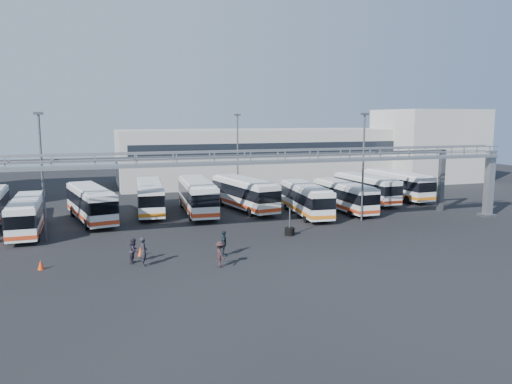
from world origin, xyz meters
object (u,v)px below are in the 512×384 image
object	(u,v)px
light_pole_mid	(363,161)
pedestrian_d	(224,243)
bus_1	(27,214)
bus_5	(244,193)
cone_right	(140,251)
light_pole_left	(42,170)
light_pole_back	(238,152)
bus_8	(366,188)
bus_3	(150,196)
bus_2	(91,203)
bus_6	(306,198)
tire_stack	(290,231)
pedestrian_c	(220,254)
cone_left	(41,265)
pedestrian_b	(134,251)
bus_4	(197,195)
bus_7	(344,195)
pedestrian_a	(144,252)
bus_9	(397,184)

from	to	relation	value
light_pole_mid	pedestrian_d	world-z (taller)	light_pole_mid
light_pole_mid	bus_1	bearing A→B (deg)	172.32
bus_1	bus_5	xyz separation A→B (m)	(20.64, 4.83, 0.18)
pedestrian_d	cone_right	size ratio (longest dim) A/B	2.69
light_pole_left	pedestrian_d	xyz separation A→B (m)	(12.45, -8.80, -4.80)
light_pole_back	cone_right	world-z (taller)	light_pole_back
bus_8	pedestrian_d	distance (m)	27.37
bus_1	bus_3	world-z (taller)	bus_3
bus_2	pedestrian_d	size ratio (longest dim) A/B	6.04
bus_6	tire_stack	world-z (taller)	bus_6
cone_right	tire_stack	xyz separation A→B (m)	(12.47, 2.55, 0.05)
pedestrian_c	cone_right	xyz separation A→B (m)	(-4.77, 4.39, -0.53)
cone_right	pedestrian_d	bearing A→B (deg)	-18.49
light_pole_mid	cone_left	world-z (taller)	light_pole_mid
light_pole_mid	pedestrian_b	world-z (taller)	light_pole_mid
light_pole_mid	bus_4	world-z (taller)	light_pole_mid
bus_2	cone_right	bearing A→B (deg)	-88.07
bus_5	bus_7	world-z (taller)	bus_5
pedestrian_a	pedestrian_b	size ratio (longest dim) A/B	1.16
pedestrian_c	bus_6	bearing A→B (deg)	-49.42
pedestrian_c	cone_right	bearing A→B (deg)	38.66
bus_2	pedestrian_b	xyz separation A→B (m)	(2.79, -15.23, -0.98)
bus_3	bus_5	size ratio (longest dim) A/B	0.96
bus_4	cone_left	xyz separation A→B (m)	(-13.49, -15.70, -1.59)
bus_5	cone_left	size ratio (longest dim) A/B	17.59
light_pole_mid	bus_7	size ratio (longest dim) A/B	1.01
light_pole_back	cone_left	world-z (taller)	light_pole_back
light_pole_left	bus_6	size ratio (longest dim) A/B	0.97
bus_9	cone_left	size ratio (longest dim) A/B	16.93
bus_4	pedestrian_b	bearing A→B (deg)	-111.98
cone_left	light_pole_mid	bearing A→B (deg)	14.66
bus_8	pedestrian_d	xyz separation A→B (m)	(-21.40, -17.04, -0.81)
pedestrian_a	pedestrian_c	world-z (taller)	pedestrian_a
light_pole_back	pedestrian_d	world-z (taller)	light_pole_back
pedestrian_a	pedestrian_d	distance (m)	5.71
bus_5	bus_6	size ratio (longest dim) A/B	1.08
bus_5	bus_1	bearing A→B (deg)	-177.00
light_pole_left	cone_right	size ratio (longest dim) A/B	14.83
light_pole_left	pedestrian_c	xyz separation A→B (m)	(11.57, -11.30, -4.85)
cone_left	bus_2	bearing A→B (deg)	78.18
bus_6	bus_9	bearing A→B (deg)	27.71
pedestrian_b	pedestrian_c	size ratio (longest dim) A/B	0.98
bus_2	cone_right	world-z (taller)	bus_2
bus_6	pedestrian_a	world-z (taller)	bus_6
bus_6	pedestrian_b	world-z (taller)	bus_6
pedestrian_d	bus_6	bearing A→B (deg)	-29.62
bus_3	bus_6	xyz separation A→B (m)	(14.79, -5.87, -0.07)
bus_6	pedestrian_d	distance (m)	16.65
cone_left	bus_6	bearing A→B (deg)	25.71
bus_6	cone_right	distance (m)	19.99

